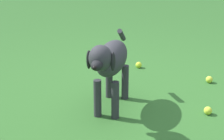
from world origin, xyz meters
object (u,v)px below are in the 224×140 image
at_px(tennis_ball_2, 139,65).
at_px(tennis_ball_1, 208,111).
at_px(tennis_ball_3, 209,79).
at_px(dog, 110,61).

bearing_deg(tennis_ball_2, tennis_ball_1, -149.96).
height_order(tennis_ball_1, tennis_ball_3, same).
xyz_separation_m(tennis_ball_1, tennis_ball_2, (1.02, 0.59, 0.00)).
xyz_separation_m(dog, tennis_ball_1, (-0.01, -0.79, -0.39)).
xyz_separation_m(dog, tennis_ball_2, (1.01, -0.20, -0.39)).
distance_m(tennis_ball_1, tennis_ball_3, 0.68).
xyz_separation_m(tennis_ball_1, tennis_ball_3, (0.67, -0.11, 0.00)).
relative_size(tennis_ball_1, tennis_ball_3, 1.00).
bearing_deg(tennis_ball_3, dog, 126.68).
relative_size(dog, tennis_ball_3, 14.30).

